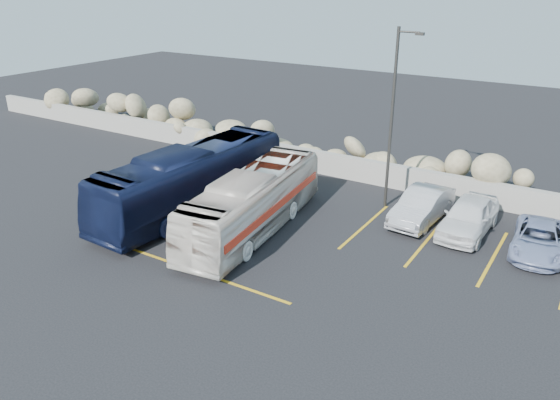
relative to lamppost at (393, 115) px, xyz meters
The scene contains 10 objects.
ground 10.73m from the lamppost, 105.05° to the right, with size 90.00×90.00×0.00m, color black.
seawall 5.14m from the lamppost, 135.63° to the left, with size 60.00×0.40×1.20m, color gray.
riprap_pile 5.40m from the lamppost, 124.63° to the left, with size 54.00×2.80×2.60m, color #8A7C5A, non-canonical shape.
parking_lines 6.18m from the lamppost, 62.01° to the right, with size 18.16×9.36×0.01m.
lamppost is the anchor object (origin of this frame).
vintage_bus 7.21m from the lamppost, 124.98° to the right, with size 2.15×9.20×2.56m, color silver.
tour_coach 9.31m from the lamppost, 145.87° to the right, with size 2.46×10.50×2.92m, color #0F1632.
car_a 5.34m from the lamppost, 12.01° to the right, with size 1.75×4.35×1.48m, color white.
car_b 4.11m from the lamppost, 20.00° to the right, with size 1.49×4.27×1.41m, color #B2B1B6.
car_d 7.73m from the lamppost, 10.33° to the right, with size 1.87×4.05×1.13m, color #7D8AB2.
Camera 1 is at (10.72, -12.83, 9.96)m, focal length 35.00 mm.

